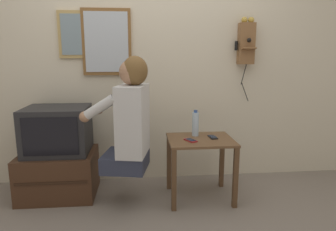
# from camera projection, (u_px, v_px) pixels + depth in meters

# --- Properties ---
(ground_plane) EXTENTS (14.00, 14.00, 0.00)m
(ground_plane) POSITION_uv_depth(u_px,v_px,m) (156.00, 227.00, 2.28)
(ground_plane) COLOR slate
(wall_back) EXTENTS (6.80, 0.05, 2.55)m
(wall_back) POSITION_uv_depth(u_px,v_px,m) (150.00, 56.00, 2.99)
(wall_back) COLOR beige
(wall_back) RESTS_ON ground_plane
(side_table) EXTENTS (0.57, 0.48, 0.56)m
(side_table) POSITION_uv_depth(u_px,v_px,m) (200.00, 151.00, 2.68)
(side_table) COLOR brown
(side_table) RESTS_ON ground_plane
(person) EXTENTS (0.57, 0.49, 0.96)m
(person) POSITION_uv_depth(u_px,v_px,m) (130.00, 118.00, 2.49)
(person) COLOR #2D3347
(person) RESTS_ON ground_plane
(tv_stand) EXTENTS (0.67, 0.53, 0.41)m
(tv_stand) POSITION_uv_depth(u_px,v_px,m) (59.00, 174.00, 2.78)
(tv_stand) COLOR #422819
(tv_stand) RESTS_ON ground_plane
(television) EXTENTS (0.56, 0.47, 0.42)m
(television) POSITION_uv_depth(u_px,v_px,m) (58.00, 130.00, 2.72)
(television) COLOR #232326
(television) RESTS_ON tv_stand
(wall_phone_antique) EXTENTS (0.19, 0.19, 0.83)m
(wall_phone_antique) POSITION_uv_depth(u_px,v_px,m) (246.00, 43.00, 2.97)
(wall_phone_antique) COLOR brown
(framed_picture) EXTENTS (0.42, 0.03, 0.44)m
(framed_picture) POSITION_uv_depth(u_px,v_px,m) (81.00, 35.00, 2.85)
(framed_picture) COLOR tan
(wall_mirror) EXTENTS (0.47, 0.04, 0.63)m
(wall_mirror) POSITION_uv_depth(u_px,v_px,m) (107.00, 42.00, 2.89)
(wall_mirror) COLOR brown
(cell_phone_held) EXTENTS (0.11, 0.14, 0.01)m
(cell_phone_held) POSITION_uv_depth(u_px,v_px,m) (191.00, 140.00, 2.59)
(cell_phone_held) COLOR maroon
(cell_phone_held) RESTS_ON side_table
(cell_phone_spare) EXTENTS (0.07, 0.13, 0.01)m
(cell_phone_spare) POSITION_uv_depth(u_px,v_px,m) (213.00, 137.00, 2.69)
(cell_phone_spare) COLOR black
(cell_phone_spare) RESTS_ON side_table
(water_bottle) EXTENTS (0.06, 0.06, 0.24)m
(water_bottle) POSITION_uv_depth(u_px,v_px,m) (195.00, 124.00, 2.73)
(water_bottle) COLOR #ADC6DB
(water_bottle) RESTS_ON side_table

